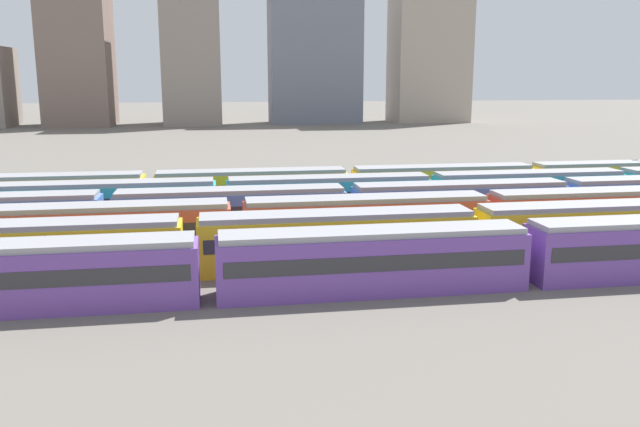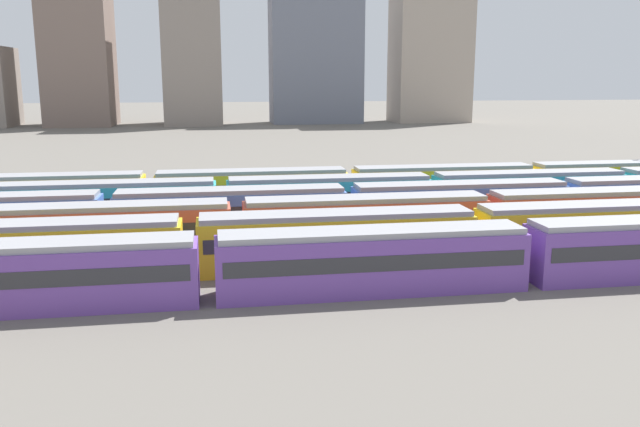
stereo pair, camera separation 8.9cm
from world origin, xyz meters
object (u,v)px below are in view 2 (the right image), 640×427
Objects in this scene: train_track_1 at (337,240)px; train_track_4 at (431,194)px; train_track_3 at (349,208)px; train_track_2 at (366,221)px; train_track_5 at (350,186)px.

train_track_1 is 0.75× the size of train_track_4.
train_track_1 and train_track_3 have the same top height.
train_track_4 is (11.71, 15.60, 0.00)m from train_track_1.
train_track_1 is 19.51m from train_track_4.
train_track_3 and train_track_4 have the same top height.
train_track_5 is (2.05, 15.60, 0.00)m from train_track_2.
train_track_1 and train_track_2 have the same top height.
train_track_1 is at bearing -121.39° from train_track_2.
train_track_1 is at bearing -126.89° from train_track_4.
train_track_4 is 1.00× the size of train_track_5.
train_track_3 and train_track_5 have the same top height.
train_track_2 is 13.45m from train_track_4.
train_track_5 is (-6.49, 5.20, 0.00)m from train_track_4.
train_track_1 is 21.45m from train_track_5.
train_track_5 is at bearing 141.29° from train_track_4.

